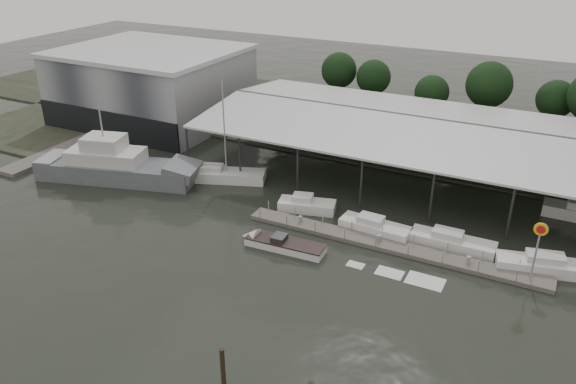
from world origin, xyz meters
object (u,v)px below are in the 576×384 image
at_px(shell_fuel_sign, 538,241).
at_px(white_sailboat, 221,175).
at_px(speedboat_underway, 279,243).
at_px(grey_trawler, 117,167).

height_order(shell_fuel_sign, white_sailboat, white_sailboat).
bearing_deg(speedboat_underway, white_sailboat, -41.34).
bearing_deg(white_sailboat, speedboat_underway, -58.78).
bearing_deg(shell_fuel_sign, white_sailboat, 170.63).
relative_size(shell_fuel_sign, speedboat_underway, 0.29).
bearing_deg(shell_fuel_sign, speedboat_underway, -167.89).
bearing_deg(speedboat_underway, shell_fuel_sign, -171.04).
bearing_deg(grey_trawler, shell_fuel_sign, -16.53).
bearing_deg(white_sailboat, shell_fuel_sign, -29.97).
distance_m(grey_trawler, speedboat_underway, 24.00).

